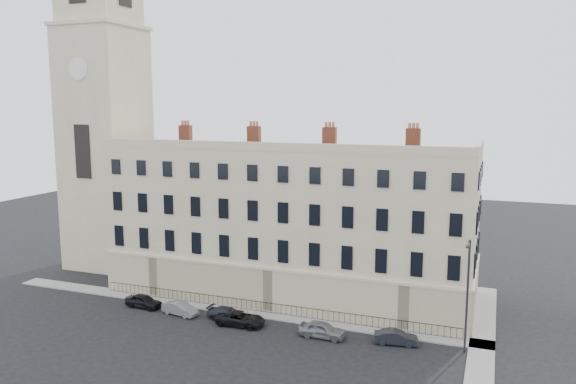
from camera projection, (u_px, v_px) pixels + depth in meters
name	position (u px, v px, depth m)	size (l,w,h in m)	color
ground	(309.00, 346.00, 44.94)	(160.00, 160.00, 0.00)	black
terrace	(291.00, 221.00, 56.95)	(36.22, 12.22, 17.00)	beige
church_tower	(104.00, 109.00, 65.50)	(8.00, 8.13, 44.00)	beige
pavement_terrace	(225.00, 309.00, 53.04)	(48.00, 2.00, 0.12)	gray
pavement_east_return	(483.00, 331.00, 47.80)	(2.00, 24.00, 0.12)	gray
railings	(266.00, 307.00, 51.94)	(35.00, 0.04, 0.96)	black
car_a	(144.00, 301.00, 53.44)	(1.49, 3.70, 1.26)	black
car_b	(180.00, 308.00, 51.58)	(1.25, 3.59, 1.18)	slate
car_c	(228.00, 314.00, 50.31)	(1.57, 3.86, 1.12)	#1F2229
car_d	(241.00, 319.00, 49.07)	(2.01, 4.36, 1.21)	black
car_e	(322.00, 330.00, 46.51)	(1.58, 3.94, 1.34)	slate
car_f	(396.00, 337.00, 45.16)	(1.23, 3.52, 1.16)	#1F2229
streetlamp	(467.00, 291.00, 42.96)	(0.34, 1.95, 8.99)	#303035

